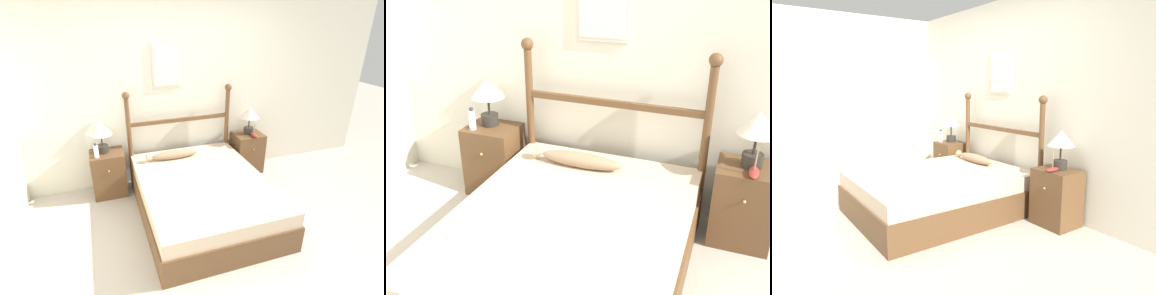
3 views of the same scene
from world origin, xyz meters
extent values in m
plane|color=#B7AD9E|center=(0.00, 0.00, 0.00)|extent=(16.00, 16.00, 0.00)
cube|color=beige|center=(0.00, 1.73, 1.27)|extent=(6.40, 0.06, 2.55)
cube|color=beige|center=(-0.15, 1.69, 1.65)|extent=(0.41, 0.02, 0.58)
cube|color=silver|center=(-0.15, 1.68, 1.65)|extent=(0.35, 0.01, 0.52)
cube|color=beige|center=(-2.13, 0.00, 1.27)|extent=(0.06, 6.40, 2.55)
cube|color=white|center=(-2.10, 1.58, 1.38)|extent=(0.01, 0.85, 1.10)
cube|color=silver|center=(-2.09, 1.58, 1.38)|extent=(0.01, 0.77, 1.02)
cube|color=brown|center=(-0.01, 0.65, 0.16)|extent=(1.49, 1.91, 0.31)
cube|color=#CCB293|center=(-0.01, 0.65, 0.40)|extent=(1.45, 1.87, 0.17)
cylinder|color=brown|center=(-0.73, 1.58, 0.64)|extent=(0.06, 0.06, 1.28)
sphere|color=brown|center=(-0.73, 1.58, 1.32)|extent=(0.10, 0.10, 0.10)
cylinder|color=brown|center=(0.70, 1.58, 0.64)|extent=(0.06, 0.06, 1.28)
sphere|color=brown|center=(0.70, 1.58, 1.32)|extent=(0.10, 0.10, 0.10)
cube|color=brown|center=(-0.01, 1.58, 0.92)|extent=(1.43, 0.04, 0.05)
cube|color=brown|center=(-1.05, 1.49, 0.31)|extent=(0.43, 0.37, 0.61)
sphere|color=tan|center=(-1.05, 1.29, 0.44)|extent=(0.02, 0.02, 0.02)
cube|color=brown|center=(1.02, 1.49, 0.31)|extent=(0.43, 0.37, 0.61)
sphere|color=tan|center=(1.02, 1.29, 0.44)|extent=(0.02, 0.02, 0.02)
cylinder|color=#2D2823|center=(-1.09, 1.52, 0.66)|extent=(0.15, 0.15, 0.10)
cylinder|color=#2D2823|center=(-1.09, 1.52, 0.79)|extent=(0.02, 0.02, 0.15)
cone|color=beige|center=(-1.09, 1.52, 0.94)|extent=(0.28, 0.28, 0.16)
cylinder|color=#2D2823|center=(1.03, 1.50, 0.66)|extent=(0.15, 0.15, 0.10)
cylinder|color=#2D2823|center=(1.03, 1.50, 0.79)|extent=(0.02, 0.02, 0.15)
cone|color=beige|center=(1.03, 1.50, 0.94)|extent=(0.28, 0.28, 0.16)
cylinder|color=white|center=(-1.17, 1.38, 0.69)|extent=(0.06, 0.06, 0.16)
sphere|color=#333338|center=(-1.17, 1.38, 0.79)|extent=(0.04, 0.04, 0.04)
ellipsoid|color=maroon|center=(1.05, 1.37, 0.63)|extent=(0.07, 0.18, 0.04)
cylinder|color=#997F56|center=(1.05, 1.37, 0.74)|extent=(0.01, 0.01, 0.17)
ellipsoid|color=#997A5B|center=(-0.17, 1.30, 0.54)|extent=(0.64, 0.14, 0.11)
cone|color=#997A5B|center=(-0.52, 1.30, 0.54)|extent=(0.07, 0.10, 0.10)
camera|label=1|loc=(-1.12, -2.21, 2.30)|focal=28.00mm
camera|label=2|loc=(0.89, -1.56, 2.08)|focal=42.00mm
camera|label=3|loc=(3.31, -1.32, 1.49)|focal=32.00mm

